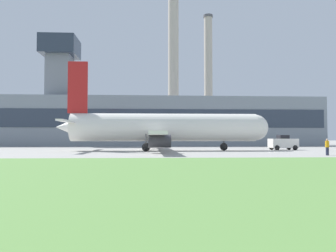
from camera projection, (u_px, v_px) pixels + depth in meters
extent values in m
plane|color=#999691|center=(138.00, 150.00, 43.95)|extent=(400.00, 400.00, 0.00)
cube|color=#5B8942|center=(81.00, 207.00, 7.54)|extent=(240.00, 37.00, 0.06)
cube|color=gray|center=(142.00, 122.00, 70.96)|extent=(76.99, 10.64, 10.31)
cube|color=#2D3847|center=(141.00, 118.00, 65.62)|extent=(75.45, 0.16, 3.71)
cube|color=slate|center=(59.00, 101.00, 70.12)|extent=(4.95, 4.95, 19.36)
cube|color=#283342|center=(60.00, 47.00, 70.56)|extent=(7.43, 7.43, 3.96)
cylinder|color=#B2A899|center=(173.00, 70.00, 97.29)|extent=(3.13, 3.13, 44.07)
cylinder|color=#B2A899|center=(208.00, 80.00, 99.91)|extent=(2.51, 2.51, 38.80)
cylinder|color=#4C4C51|center=(208.00, 16.00, 100.66)|extent=(2.89, 2.89, 0.75)
cylinder|color=white|center=(165.00, 127.00, 42.93)|extent=(24.14, 3.63, 3.63)
sphere|color=white|center=(255.00, 128.00, 43.62)|extent=(3.44, 3.44, 3.44)
cone|color=white|center=(71.00, 127.00, 42.24)|extent=(3.99, 3.44, 3.44)
cube|color=#B21E1E|center=(78.00, 87.00, 42.48)|extent=(2.54, 0.24, 6.75)
cube|color=white|center=(68.00, 121.00, 38.49)|extent=(0.79, 7.60, 0.20)
cube|color=white|center=(81.00, 124.00, 46.08)|extent=(0.79, 7.60, 0.20)
cube|color=white|center=(157.00, 133.00, 35.78)|extent=(1.76, 12.67, 0.36)
cube|color=white|center=(155.00, 135.00, 49.87)|extent=(1.76, 12.67, 0.36)
cylinder|color=#333338|center=(160.00, 141.00, 35.31)|extent=(2.45, 1.40, 1.40)
cylinder|color=#333338|center=(156.00, 140.00, 50.30)|extent=(2.45, 1.40, 1.40)
cylinder|color=#59595B|center=(224.00, 141.00, 43.31)|extent=(0.20, 0.20, 1.64)
sphere|color=black|center=(224.00, 147.00, 43.28)|extent=(1.03, 1.03, 1.03)
cylinder|color=#59595B|center=(146.00, 141.00, 40.32)|extent=(0.20, 0.20, 1.64)
sphere|color=black|center=(146.00, 147.00, 40.29)|extent=(1.03, 1.03, 1.03)
cylinder|color=#59595B|center=(146.00, 140.00, 45.13)|extent=(0.20, 0.20, 1.64)
sphere|color=black|center=(146.00, 146.00, 45.10)|extent=(1.03, 1.03, 1.03)
cube|color=white|center=(283.00, 143.00, 45.64)|extent=(3.66, 2.13, 1.26)
cube|color=black|center=(283.00, 137.00, 45.67)|extent=(1.29, 1.48, 0.50)
sphere|color=black|center=(295.00, 148.00, 44.71)|extent=(0.70, 0.70, 0.70)
sphere|color=black|center=(289.00, 147.00, 46.69)|extent=(0.70, 0.70, 0.70)
sphere|color=black|center=(277.00, 148.00, 44.54)|extent=(0.70, 0.70, 0.70)
sphere|color=black|center=(271.00, 147.00, 46.52)|extent=(0.70, 0.70, 0.70)
cylinder|color=#23283D|center=(327.00, 151.00, 31.10)|extent=(0.40, 0.40, 0.77)
cylinder|color=#F2A514|center=(327.00, 144.00, 31.12)|extent=(0.50, 0.50, 0.61)
sphere|color=tan|center=(327.00, 140.00, 31.14)|extent=(0.21, 0.21, 0.21)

